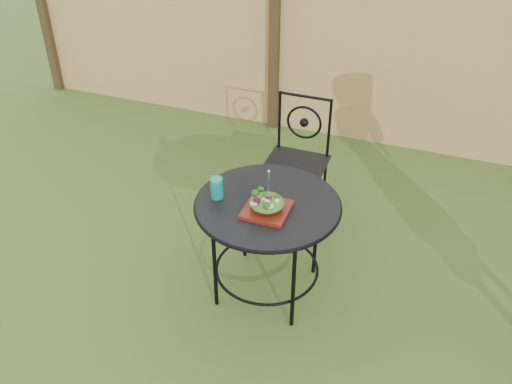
# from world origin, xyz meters

# --- Properties ---
(ground) EXTENTS (60.00, 60.00, 0.00)m
(ground) POSITION_xyz_m (0.00, 0.00, 0.00)
(ground) COLOR #244315
(ground) RESTS_ON ground
(fence) EXTENTS (8.00, 0.12, 1.90)m
(fence) POSITION_xyz_m (-0.00, 2.19, 0.95)
(fence) COLOR tan
(fence) RESTS_ON ground
(patio_table) EXTENTS (0.92, 0.92, 0.72)m
(patio_table) POSITION_xyz_m (-0.59, -0.07, 0.59)
(patio_table) COLOR black
(patio_table) RESTS_ON ground
(patio_chair) EXTENTS (0.46, 0.46, 0.95)m
(patio_chair) POSITION_xyz_m (-0.67, 0.87, 0.50)
(patio_chair) COLOR black
(patio_chair) RESTS_ON ground
(salad_plate) EXTENTS (0.27, 0.27, 0.02)m
(salad_plate) POSITION_xyz_m (-0.57, -0.15, 0.74)
(salad_plate) COLOR #420E09
(salad_plate) RESTS_ON patio_table
(salad) EXTENTS (0.21, 0.21, 0.08)m
(salad) POSITION_xyz_m (-0.57, -0.15, 0.79)
(salad) COLOR #235614
(salad) RESTS_ON salad_plate
(fork) EXTENTS (0.01, 0.01, 0.18)m
(fork) POSITION_xyz_m (-0.56, -0.15, 0.92)
(fork) COLOR silver
(fork) RESTS_ON salad
(drinking_glass) EXTENTS (0.08, 0.08, 0.14)m
(drinking_glass) POSITION_xyz_m (-0.91, -0.12, 0.79)
(drinking_glass) COLOR #0B8473
(drinking_glass) RESTS_ON patio_table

